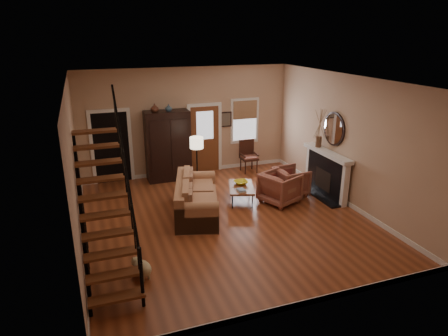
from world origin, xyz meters
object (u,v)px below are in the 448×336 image
object	(u,v)px
side_chair	(249,156)
coffee_table	(241,194)
armoire	(168,146)
armchair_right	(291,181)
floor_lamp	(197,165)
sofa	(197,198)
armchair_left	(280,188)

from	to	relation	value
side_chair	coffee_table	bearing A→B (deg)	-117.88
armoire	coffee_table	xyz separation A→B (m)	(1.45, -2.29, -0.84)
armchair_right	floor_lamp	world-z (taller)	floor_lamp
sofa	armchair_right	world-z (taller)	sofa
sofa	armchair_right	size ratio (longest dim) A/B	2.71
armoire	sofa	bearing A→B (deg)	-87.18
armoire	floor_lamp	size ratio (longest dim) A/B	1.32
coffee_table	side_chair	distance (m)	2.38
sofa	side_chair	xyz separation A→B (m)	(2.42, 2.44, 0.09)
armchair_right	side_chair	world-z (taller)	side_chair
armchair_left	floor_lamp	bearing A→B (deg)	30.12
sofa	floor_lamp	size ratio (longest dim) A/B	1.43
armoire	sofa	world-z (taller)	armoire
coffee_table	side_chair	xyz separation A→B (m)	(1.10, 2.09, 0.30)
sofa	floor_lamp	world-z (taller)	floor_lamp
armoire	side_chair	xyz separation A→B (m)	(2.55, -0.20, -0.54)
sofa	armchair_right	xyz separation A→B (m)	(2.77, 0.32, -0.04)
armchair_left	coffee_table	bearing A→B (deg)	42.25
armchair_left	side_chair	size ratio (longest dim) A/B	0.88
coffee_table	armchair_left	bearing A→B (deg)	-24.58
armoire	floor_lamp	world-z (taller)	armoire
armoire	armchair_right	size ratio (longest dim) A/B	2.51
sofa	armchair_left	bearing A→B (deg)	14.01
sofa	armchair_right	distance (m)	2.79
floor_lamp	side_chair	distance (m)	2.34
side_chair	floor_lamp	bearing A→B (deg)	-150.93
armchair_right	armoire	bearing A→B (deg)	46.30
sofa	floor_lamp	distance (m)	1.41
coffee_table	armchair_right	size ratio (longest dim) A/B	1.29
sofa	coffee_table	distance (m)	1.38
coffee_table	armchair_right	bearing A→B (deg)	-1.19
armchair_right	side_chair	bearing A→B (deg)	4.30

